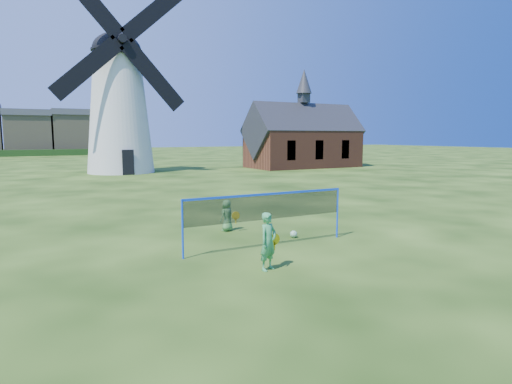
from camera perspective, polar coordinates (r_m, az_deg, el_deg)
The scene contains 7 objects.
ground at distance 12.51m, azimuth 0.29°, elevation -7.14°, with size 220.00×220.00×0.00m, color black.
windmill at distance 39.25m, azimuth -17.53°, elevation 11.00°, with size 11.10×5.56×16.29m.
chapel at distance 44.23m, azimuth 6.22°, elevation 6.79°, with size 11.45×5.55×9.68m.
badminton_net at distance 12.21m, azimuth 1.52°, elevation -2.04°, with size 5.05×0.05×1.55m.
player_girl at distance 10.23m, azimuth 1.62°, elevation -6.50°, with size 0.71×0.49×1.37m.
player_boy at distance 14.42m, azimuth -3.83°, elevation -3.09°, with size 0.66×0.51×1.04m.
play_ball at distance 13.59m, azimuth 4.95°, elevation -5.53°, with size 0.22×0.22×0.22m, color green.
Camera 1 is at (-5.84, -10.61, 3.13)m, focal length 30.50 mm.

